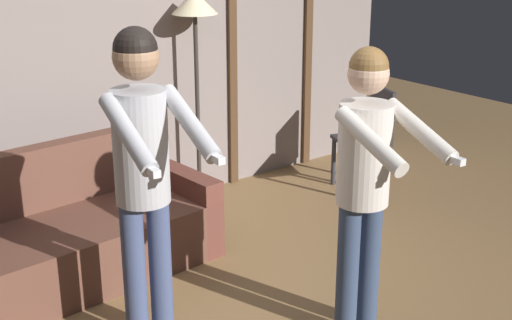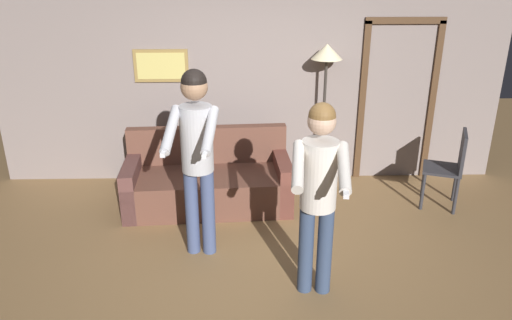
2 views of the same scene
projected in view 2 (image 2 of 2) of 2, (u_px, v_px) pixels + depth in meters
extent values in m
plane|color=olive|center=(254.00, 266.00, 4.77)|extent=(12.00, 12.00, 0.00)
cube|color=gray|center=(250.00, 81.00, 6.25)|extent=(6.40, 0.06, 2.60)
cube|color=olive|center=(161.00, 66.00, 6.10)|extent=(0.67, 0.02, 0.40)
cube|color=tan|center=(161.00, 66.00, 6.09)|extent=(0.59, 0.01, 0.32)
cube|color=#4C331E|center=(362.00, 103.00, 6.34)|extent=(0.08, 0.04, 2.04)
cube|color=#4C331E|center=(432.00, 103.00, 6.36)|extent=(0.08, 0.04, 2.04)
cube|color=#4C331E|center=(406.00, 20.00, 5.97)|extent=(0.98, 0.04, 0.08)
cube|color=brown|center=(209.00, 190.00, 5.85)|extent=(1.95, 0.96, 0.42)
cube|color=brown|center=(207.00, 145.00, 6.01)|extent=(1.90, 0.25, 0.45)
cube|color=brown|center=(133.00, 186.00, 5.75)|extent=(0.21, 0.86, 0.58)
cube|color=brown|center=(282.00, 181.00, 5.89)|extent=(0.21, 0.86, 0.58)
cylinder|color=#332D28|center=(320.00, 182.00, 6.52)|extent=(0.28, 0.28, 0.02)
cylinder|color=#332D28|center=(323.00, 123.00, 6.22)|extent=(0.04, 0.04, 1.60)
cone|color=#F9EAB7|center=(327.00, 51.00, 5.88)|extent=(0.37, 0.37, 0.18)
cylinder|color=#414F77|center=(192.00, 212.00, 4.85)|extent=(0.13, 0.13, 0.89)
cylinder|color=#414F77|center=(208.00, 212.00, 4.84)|extent=(0.13, 0.13, 0.89)
cylinder|color=#B2B2B7|center=(197.00, 139.00, 4.56)|extent=(0.30, 0.30, 0.63)
sphere|color=#9E7556|center=(194.00, 87.00, 4.38)|extent=(0.24, 0.24, 0.24)
sphere|color=black|center=(194.00, 82.00, 4.36)|extent=(0.23, 0.23, 0.23)
cylinder|color=#B2B2B7|center=(171.00, 130.00, 4.28)|extent=(0.14, 0.55, 0.31)
cube|color=white|center=(164.00, 152.00, 4.09)|extent=(0.05, 0.15, 0.04)
cylinder|color=#B2B2B7|center=(210.00, 130.00, 4.25)|extent=(0.14, 0.55, 0.31)
cube|color=white|center=(205.00, 154.00, 4.06)|extent=(0.05, 0.15, 0.04)
cylinder|color=#334361|center=(306.00, 249.00, 4.28)|extent=(0.13, 0.13, 0.82)
cylinder|color=#334361|center=(325.00, 250.00, 4.27)|extent=(0.13, 0.13, 0.82)
cylinder|color=silver|center=(319.00, 175.00, 4.01)|extent=(0.30, 0.30, 0.58)
sphere|color=#D8AD8E|center=(322.00, 121.00, 3.84)|extent=(0.23, 0.23, 0.23)
sphere|color=brown|center=(322.00, 116.00, 3.83)|extent=(0.21, 0.21, 0.21)
cylinder|color=silver|center=(298.00, 166.00, 3.74)|extent=(0.15, 0.52, 0.26)
cylinder|color=silver|center=(344.00, 168.00, 3.71)|extent=(0.15, 0.52, 0.26)
cube|color=white|center=(346.00, 192.00, 3.52)|extent=(0.06, 0.15, 0.04)
cylinder|color=#2D2D33|center=(424.00, 180.00, 6.08)|extent=(0.04, 0.04, 0.45)
cylinder|color=#2D2D33|center=(423.00, 192.00, 5.77)|extent=(0.04, 0.04, 0.45)
cylinder|color=#2D2D33|center=(455.00, 184.00, 5.97)|extent=(0.04, 0.04, 0.45)
cylinder|color=#2D2D33|center=(456.00, 196.00, 5.66)|extent=(0.04, 0.04, 0.45)
cube|color=#2D2D33|center=(442.00, 169.00, 5.78)|extent=(0.54, 0.54, 0.03)
cube|color=#2D2D33|center=(463.00, 151.00, 5.63)|extent=(0.18, 0.41, 0.45)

